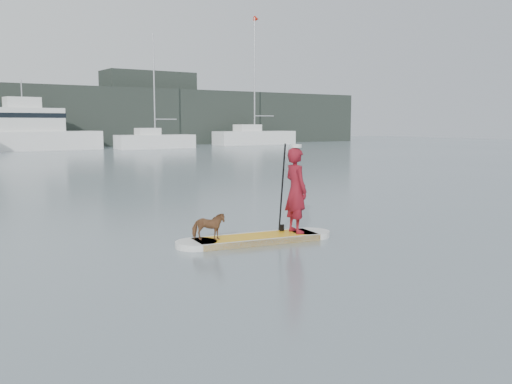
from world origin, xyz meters
TOP-DOWN VIEW (x-y plane):
  - ground at (0.00, 0.00)m, footprint 140.00×140.00m
  - paddleboard at (-2.13, 3.46)m, footprint 3.26×1.22m
  - paddler at (-1.25, 3.31)m, footprint 0.49×0.68m
  - white_cap at (-1.25, 3.31)m, footprint 0.22×0.22m
  - dog at (-3.12, 3.63)m, footprint 0.69×0.58m
  - paddle at (-1.40, 3.57)m, footprint 0.10×0.30m
  - sailboat_e at (13.84, 43.53)m, footprint 7.34×2.66m
  - sailboat_f at (27.07, 46.53)m, footprint 9.34×3.09m
  - motor_yacht_a at (3.92, 46.26)m, footprint 10.16×3.60m
  - shore_building_east at (18.00, 54.00)m, footprint 10.00×4.00m

SIDE VIEW (x-z plane):
  - ground at x=0.00m, z-range 0.00..0.00m
  - paddleboard at x=-2.13m, z-range 0.00..0.12m
  - dog at x=-3.12m, z-range 0.12..0.65m
  - sailboat_e at x=13.84m, z-range -4.50..6.01m
  - paddle at x=-1.40m, z-range -0.20..1.80m
  - sailboat_f at x=27.07m, z-range -5.99..7.85m
  - paddler at x=-1.25m, z-range 0.12..1.86m
  - motor_yacht_a at x=3.92m, z-range -1.32..4.70m
  - white_cap at x=-1.25m, z-range 1.86..1.93m
  - shore_building_east at x=18.00m, z-range 0.00..8.00m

